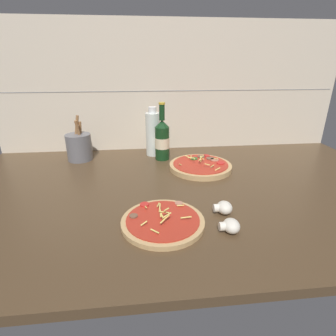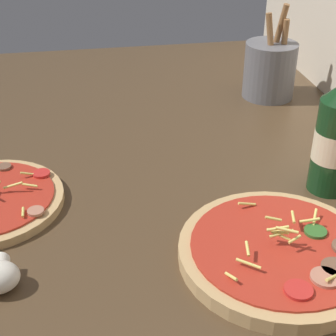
{
  "view_description": "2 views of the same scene",
  "coord_description": "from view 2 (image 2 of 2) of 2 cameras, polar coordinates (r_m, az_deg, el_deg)",
  "views": [
    {
      "loc": [
        -14.82,
        -79.18,
        42.15
      ],
      "look_at": [
        -5.46,
        8.04,
        6.7
      ],
      "focal_mm": 28.0,
      "sensor_mm": 36.0,
      "label": 1
    },
    {
      "loc": [
        54.54,
        -5.7,
        45.07
      ],
      "look_at": [
        -2.94,
        4.45,
        10.26
      ],
      "focal_mm": 55.0,
      "sensor_mm": 36.0,
      "label": 2
    }
  ],
  "objects": [
    {
      "name": "counter_slab",
      "position": [
        0.7,
        -3.19,
        -7.87
      ],
      "size": [
        160.0,
        90.0,
        2.5
      ],
      "color": "#4C3823",
      "rests_on": "ground"
    },
    {
      "name": "pizza_far",
      "position": [
        0.66,
        12.19,
        -9.13
      ],
      "size": [
        24.73,
        24.73,
        5.3
      ],
      "color": "tan",
      "rests_on": "counter_slab"
    },
    {
      "name": "utensil_crock",
      "position": [
        1.1,
        11.22,
        10.69
      ],
      "size": [
        10.58,
        10.58,
        19.15
      ],
      "color": "slate",
      "rests_on": "counter_slab"
    }
  ]
}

